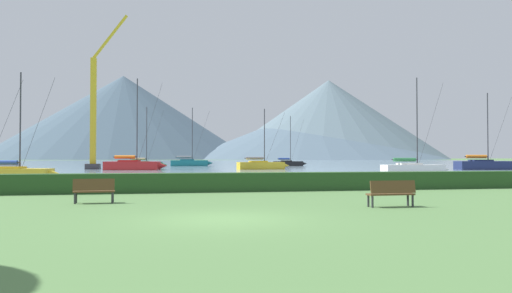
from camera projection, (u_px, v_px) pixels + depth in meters
name	position (u px, v px, depth m)	size (l,w,h in m)	color
ground_plane	(223.00, 219.00, 13.69)	(1000.00, 1000.00, 0.00)	#517A42
harbor_water	(170.00, 163.00, 148.21)	(320.00, 246.00, 0.00)	gray
hedge_line	(197.00, 182.00, 24.50)	(80.00, 1.20, 0.97)	#284C23
sailboat_slip_0	(261.00, 165.00, 69.39)	(7.84, 2.84, 8.83)	gold
sailboat_slip_1	(484.00, 164.00, 67.72)	(9.00, 3.55, 10.91)	navy
sailboat_slip_2	(288.00, 163.00, 96.37)	(6.97, 2.83, 10.10)	black
sailboat_slip_3	(413.00, 168.00, 49.86)	(7.28, 2.59, 10.13)	white
sailboat_slip_5	(144.00, 164.00, 79.41)	(7.10, 3.07, 10.17)	#236B38
sailboat_slip_6	(190.00, 162.00, 94.84)	(8.41, 2.54, 11.63)	#19707A
sailboat_slip_7	(133.00, 165.00, 65.74)	(8.71, 3.94, 12.64)	red
sailboat_slip_8	(15.00, 173.00, 37.11)	(6.63, 2.80, 8.42)	gold
park_bench_near_path	(391.00, 192.00, 17.06)	(1.73, 0.51, 0.95)	brown
park_bench_under_tree	(94.00, 190.00, 18.42)	(1.55, 0.54, 0.95)	brown
dock_crane	(94.00, 118.00, 69.91)	(5.81, 2.00, 22.97)	#333338
distant_hill_west_ridge	(329.00, 120.00, 391.37)	(186.47, 186.47, 64.95)	slate
distant_hill_central_peak	(312.00, 134.00, 385.53)	(207.86, 207.86, 40.86)	#4C6070
distant_hill_east_ridge	(123.00, 117.00, 399.71)	(218.72, 218.72, 69.94)	#425666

